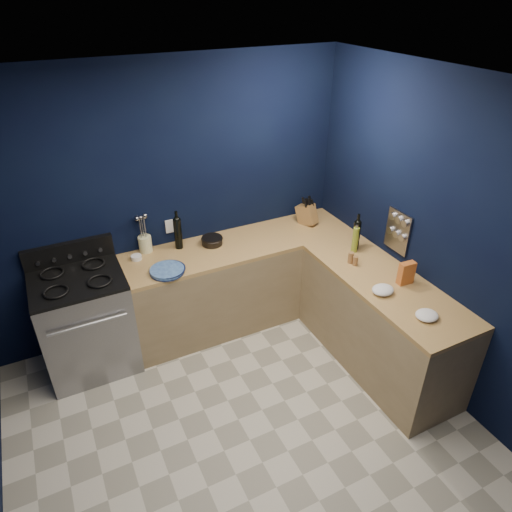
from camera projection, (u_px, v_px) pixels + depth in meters
floor at (250, 441)px, 3.60m from camera, size 3.50×3.50×0.02m
ceiling at (246, 96)px, 2.24m from camera, size 3.50×3.50×0.02m
wall_back at (167, 204)px, 4.27m from camera, size 3.50×0.02×2.60m
wall_right at (451, 247)px, 3.59m from camera, size 0.02×3.50×2.60m
cab_back at (242, 283)px, 4.70m from camera, size 2.30×0.63×0.86m
top_back at (241, 245)px, 4.47m from camera, size 2.30×0.63×0.04m
cab_right at (379, 324)px, 4.14m from camera, size 0.63×1.67×0.86m
top_right at (386, 283)px, 3.90m from camera, size 0.63×1.67×0.04m
gas_range at (87, 324)px, 4.09m from camera, size 0.76×0.66×0.92m
oven_door at (93, 346)px, 3.86m from camera, size 0.59×0.02×0.42m
cooktop at (76, 280)px, 3.84m from camera, size 0.76×0.66×0.03m
backguard at (69, 253)px, 4.02m from camera, size 0.76×0.06×0.20m
spice_panel at (398, 231)px, 4.06m from camera, size 0.02×0.28×0.38m
wall_outlet at (170, 226)px, 4.37m from camera, size 0.09×0.02×0.13m
plate_stack at (167, 271)px, 4.00m from camera, size 0.38×0.38×0.04m
ramekin at (136, 257)px, 4.19m from camera, size 0.10×0.10×0.04m
utensil_crock at (145, 244)px, 4.28m from camera, size 0.16×0.16×0.15m
wine_bottle_back at (178, 234)px, 4.30m from camera, size 0.09×0.09×0.30m
lemon_basket at (212, 241)px, 4.41m from camera, size 0.24×0.24×0.08m
knife_block at (307, 215)px, 4.76m from camera, size 0.20×0.27×0.25m
wine_bottle_right at (356, 235)px, 4.30m from camera, size 0.09×0.09×0.28m
oil_bottle at (355, 240)px, 4.25m from camera, size 0.08×0.08×0.25m
spice_jar_near at (351, 258)px, 4.12m from camera, size 0.05×0.05×0.11m
spice_jar_far at (355, 261)px, 4.09m from camera, size 0.06×0.06×0.09m
crouton_bag at (406, 273)px, 3.82m from camera, size 0.14×0.07×0.20m
towel_front at (383, 290)px, 3.73m from camera, size 0.20×0.18×0.07m
towel_end at (427, 315)px, 3.45m from camera, size 0.18×0.16×0.05m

